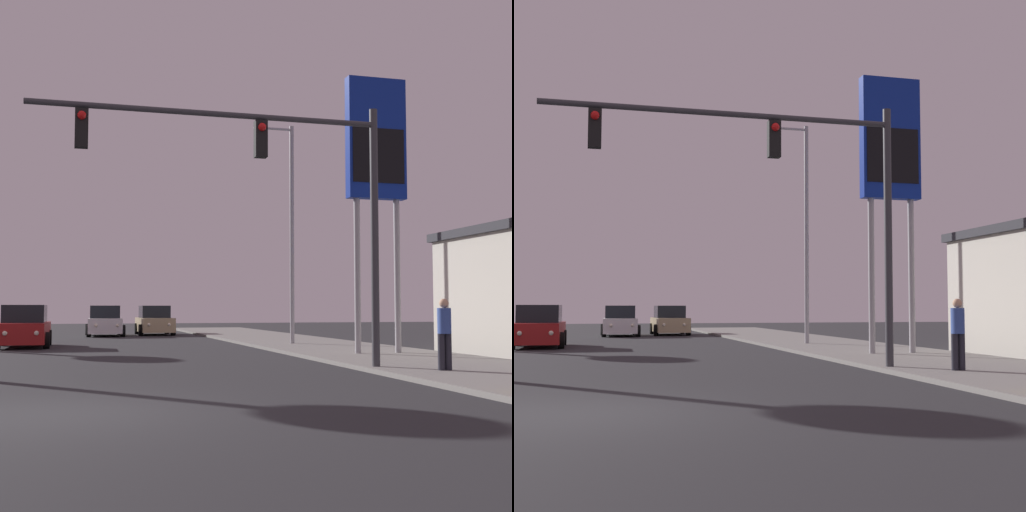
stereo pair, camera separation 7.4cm
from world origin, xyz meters
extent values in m
plane|color=#28282B|center=(0.00, 0.00, 0.00)|extent=(120.00, 120.00, 0.00)
cube|color=gray|center=(9.50, 10.00, 0.06)|extent=(5.00, 60.00, 0.12)
cube|color=tan|center=(4.68, 30.38, 0.58)|extent=(1.89, 4.24, 0.80)
cube|color=black|center=(4.68, 30.53, 1.33)|extent=(1.64, 2.03, 0.70)
cylinder|color=black|center=(3.78, 29.08, 0.32)|extent=(0.24, 0.64, 0.64)
cylinder|color=black|center=(5.58, 29.08, 0.32)|extent=(0.24, 0.64, 0.64)
cylinder|color=black|center=(3.78, 31.68, 0.32)|extent=(0.24, 0.64, 0.64)
cylinder|color=black|center=(5.58, 31.68, 0.32)|extent=(0.24, 0.64, 0.64)
sphere|color=#F2EACC|center=(4.12, 28.26, 0.63)|extent=(0.18, 0.18, 0.18)
sphere|color=#F2EACC|center=(5.24, 28.26, 0.63)|extent=(0.18, 0.18, 0.18)
cube|color=silver|center=(1.82, 29.37, 0.58)|extent=(1.95, 4.26, 0.80)
cube|color=black|center=(1.82, 29.52, 1.33)|extent=(1.67, 2.06, 0.70)
cylinder|color=black|center=(0.92, 28.07, 0.32)|extent=(0.24, 0.64, 0.64)
cylinder|color=black|center=(2.72, 28.07, 0.32)|extent=(0.24, 0.64, 0.64)
cylinder|color=black|center=(0.92, 30.67, 0.32)|extent=(0.24, 0.64, 0.64)
cylinder|color=black|center=(2.72, 30.67, 0.32)|extent=(0.24, 0.64, 0.64)
sphere|color=#F2EACC|center=(1.26, 27.25, 0.63)|extent=(0.18, 0.18, 0.18)
sphere|color=#F2EACC|center=(2.38, 27.25, 0.63)|extent=(0.18, 0.18, 0.18)
cube|color=maroon|center=(-1.80, 18.79, 0.58)|extent=(1.92, 4.25, 0.80)
cube|color=black|center=(-1.80, 18.94, 1.33)|extent=(1.66, 2.05, 0.70)
cylinder|color=black|center=(-0.90, 17.49, 0.32)|extent=(0.24, 0.64, 0.64)
cylinder|color=black|center=(-2.70, 20.09, 0.32)|extent=(0.24, 0.64, 0.64)
cylinder|color=black|center=(-0.90, 20.09, 0.32)|extent=(0.24, 0.64, 0.64)
sphere|color=#F2EACC|center=(-2.36, 16.67, 0.63)|extent=(0.18, 0.18, 0.18)
sphere|color=#F2EACC|center=(-1.25, 16.67, 0.63)|extent=(0.18, 0.18, 0.18)
cylinder|color=#38383D|center=(7.35, 5.41, 3.37)|extent=(0.20, 0.20, 6.50)
cylinder|color=#38383D|center=(3.11, 5.41, 6.22)|extent=(8.49, 0.14, 0.14)
cube|color=black|center=(4.38, 5.41, 5.67)|extent=(0.30, 0.24, 0.90)
sphere|color=red|center=(4.38, 5.27, 5.94)|extent=(0.20, 0.20, 0.20)
cube|color=black|center=(0.14, 5.41, 5.67)|extent=(0.30, 0.24, 0.90)
sphere|color=red|center=(0.14, 5.27, 5.94)|extent=(0.20, 0.20, 0.20)
cylinder|color=#99999E|center=(8.76, 16.82, 4.62)|extent=(0.18, 0.18, 9.00)
cylinder|color=#99999E|center=(8.06, 16.82, 8.97)|extent=(1.40, 0.10, 0.10)
ellipsoid|color=silver|center=(7.36, 16.82, 8.92)|extent=(0.50, 0.24, 0.20)
cylinder|color=#99999E|center=(8.89, 10.24, 2.62)|extent=(0.20, 0.20, 5.00)
cylinder|color=#99999E|center=(10.29, 10.24, 2.62)|extent=(0.20, 0.20, 5.00)
cube|color=navy|center=(9.59, 10.24, 7.12)|extent=(2.00, 0.40, 4.00)
cube|color=black|center=(9.59, 10.03, 6.52)|extent=(1.80, 0.03, 1.80)
cylinder|color=#23232D|center=(8.37, 4.01, 0.54)|extent=(0.16, 0.16, 0.85)
cylinder|color=#23232D|center=(8.55, 4.01, 0.54)|extent=(0.16, 0.16, 0.85)
cylinder|color=#334C99|center=(8.46, 4.01, 1.27)|extent=(0.32, 0.32, 0.60)
sphere|color=tan|center=(8.46, 4.01, 1.68)|extent=(0.22, 0.22, 0.22)
camera|label=1|loc=(-0.03, -11.10, 1.59)|focal=50.00mm
camera|label=2|loc=(0.05, -11.11, 1.59)|focal=50.00mm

